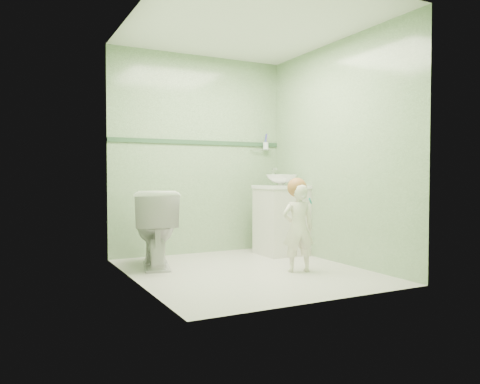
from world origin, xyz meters
TOP-DOWN VIEW (x-y plane):
  - ground at (0.00, 0.00)m, footprint 2.50×2.50m
  - room_shell at (0.00, 0.00)m, footprint 2.50×2.54m
  - trim_stripe at (0.00, 1.24)m, footprint 2.20×0.02m
  - vanity at (0.84, 0.70)m, footprint 0.52×0.50m
  - counter at (0.84, 0.70)m, footprint 0.54×0.52m
  - basin at (0.84, 0.70)m, footprint 0.37×0.37m
  - faucet at (0.84, 0.89)m, footprint 0.03×0.13m
  - cup_holder at (0.89, 1.18)m, footprint 0.26×0.07m
  - toilet at (-0.74, 0.63)m, footprint 0.62×0.87m
  - toddler at (0.44, -0.25)m, footprint 0.36×0.29m
  - hair_cap at (0.44, -0.23)m, footprint 0.19×0.19m
  - teal_toothbrush at (0.47, -0.39)m, footprint 0.11×0.14m

SIDE VIEW (x-z plane):
  - ground at x=0.00m, z-range 0.00..0.00m
  - toilet at x=-0.74m, z-range 0.00..0.80m
  - vanity at x=0.84m, z-range 0.00..0.80m
  - toddler at x=0.44m, z-range 0.00..0.86m
  - teal_toothbrush at x=0.47m, z-range 0.67..0.75m
  - counter at x=0.84m, z-range 0.79..0.83m
  - hair_cap at x=0.44m, z-range 0.73..0.93m
  - basin at x=0.84m, z-range 0.83..0.96m
  - faucet at x=0.84m, z-range 0.88..1.06m
  - room_shell at x=0.00m, z-range 0.00..2.40m
  - cup_holder at x=0.89m, z-range 1.23..1.44m
  - trim_stripe at x=0.00m, z-range 1.33..1.38m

